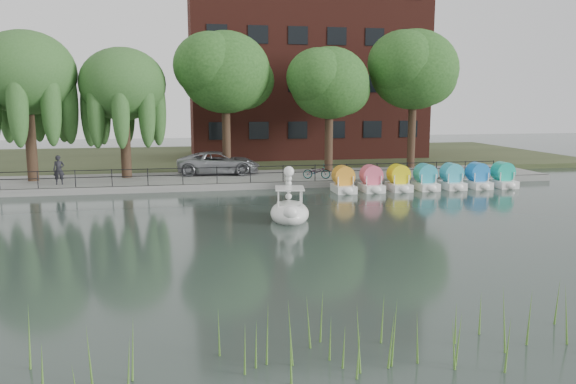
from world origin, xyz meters
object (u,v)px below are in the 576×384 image
object	(u,v)px
bicycle	(317,171)
swan_boat	(290,209)
pedestrian	(59,168)
minivan	(219,161)

from	to	relation	value
bicycle	swan_boat	xyz separation A→B (m)	(-3.69, -9.83, -0.39)
pedestrian	swan_boat	size ratio (longest dim) A/B	0.67
minivan	bicycle	bearing A→B (deg)	-114.69
minivan	pedestrian	distance (m)	9.93
pedestrian	swan_boat	bearing A→B (deg)	-48.84
bicycle	swan_boat	distance (m)	10.51
bicycle	pedestrian	distance (m)	15.42
swan_boat	minivan	bearing A→B (deg)	108.48
minivan	swan_boat	bearing A→B (deg)	-165.53
bicycle	pedestrian	bearing A→B (deg)	99.73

